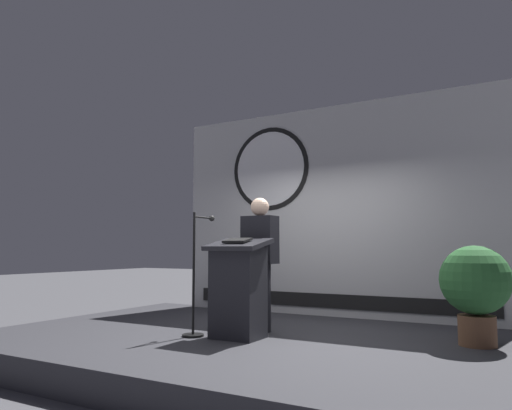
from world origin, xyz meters
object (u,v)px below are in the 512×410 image
speaker_person (260,263)px  potted_plant (475,285)px  podium (238,288)px  microphone_stand (196,293)px

speaker_person → potted_plant: size_ratio=1.58×
podium → microphone_stand: bearing=-168.3°
microphone_stand → potted_plant: microphone_stand is taller
podium → potted_plant: 2.44m
speaker_person → microphone_stand: bearing=-130.5°
potted_plant → speaker_person: bearing=-171.7°
podium → microphone_stand: microphone_stand is taller
podium → potted_plant: (2.30, 0.81, 0.07)m
microphone_stand → potted_plant: (2.78, 0.92, 0.12)m
speaker_person → potted_plant: (2.29, 0.33, -0.20)m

